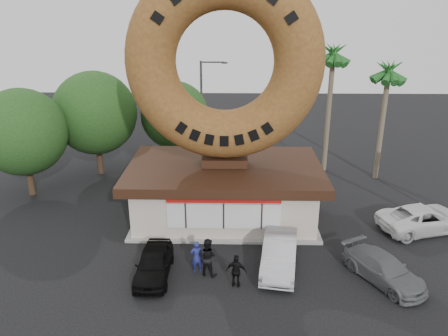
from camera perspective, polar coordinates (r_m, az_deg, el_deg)
ground at (r=21.35m, az=-0.22°, el=-13.60°), size 90.00×90.00×0.00m
donut_shop at (r=25.76m, az=0.09°, el=-2.81°), size 11.20×7.20×3.80m
giant_donut at (r=23.83m, az=0.10°, el=13.65°), size 10.63×2.71×10.63m
tree_west at (r=33.05m, az=-16.50°, el=6.89°), size 6.00×6.00×7.65m
tree_mid at (r=33.90m, az=-6.44°, el=6.86°), size 5.20×5.20×6.63m
tree_far at (r=30.82m, az=-24.81°, el=4.27°), size 5.60×5.60×7.14m
palm_near at (r=32.63m, az=14.06°, el=13.70°), size 2.60×2.60×9.75m
palm_far at (r=32.26m, az=20.67°, el=11.27°), size 2.60×2.60×8.75m
street_lamp at (r=34.56m, az=-2.70°, el=8.02°), size 2.11×0.20×8.00m
person_left at (r=21.04m, az=-3.58°, el=-11.53°), size 0.67×0.50×1.66m
person_center at (r=20.80m, az=-2.20°, el=-11.54°), size 1.11×0.99×1.88m
person_right at (r=20.08m, az=1.63°, el=-13.32°), size 0.99×0.55×1.60m
car_black at (r=21.11m, az=-9.15°, el=-12.21°), size 1.57×3.86×1.31m
car_silver at (r=21.59m, az=7.24°, el=-11.01°), size 2.25×4.70×1.49m
car_grey at (r=21.83m, az=20.15°, el=-12.27°), size 3.59×4.55×1.23m
car_white at (r=27.11m, az=24.65°, el=-6.00°), size 5.67×3.74×1.45m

